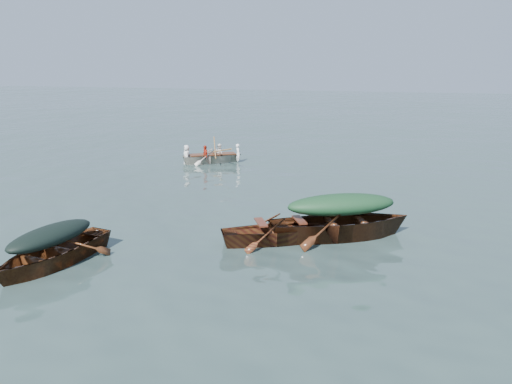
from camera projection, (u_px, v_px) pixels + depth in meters
ground at (190, 254)px, 11.27m from camera, size 140.00×140.00×0.00m
dark_covered_boat at (54, 265)px, 10.69m from camera, size 1.99×4.04×0.98m
green_tarp_boat at (340, 238)px, 12.33m from camera, size 5.06×3.74×1.19m
open_wooden_boat at (280, 242)px, 12.04m from camera, size 4.01×3.02×0.89m
rowed_boat at (213, 163)px, 21.64m from camera, size 3.59×2.91×0.82m
dark_tarp_cover at (51, 234)px, 10.52m from camera, size 1.09×2.22×0.40m
green_tarp_cover at (341, 205)px, 12.11m from camera, size 2.78×2.06×0.52m
thwart_benches at (280, 224)px, 11.92m from camera, size 2.07×1.62×0.04m
rowers at (212, 145)px, 21.44m from camera, size 2.63×2.21×0.76m
oars at (213, 153)px, 21.53m from camera, size 1.95×2.49×0.06m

